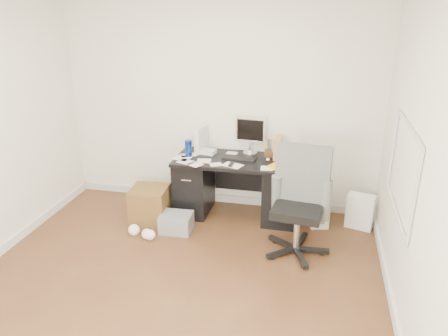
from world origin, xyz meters
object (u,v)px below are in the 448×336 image
(pc_tower, at_px, (317,203))
(lcd_monitor, at_px, (250,136))
(desk, at_px, (237,186))
(keyboard, at_px, (239,159))
(wicker_basket, at_px, (150,204))
(office_chair, at_px, (298,204))

(pc_tower, bearing_deg, lcd_monitor, 155.38)
(desk, distance_m, lcd_monitor, 0.64)
(keyboard, bearing_deg, wicker_basket, -155.11)
(office_chair, bearing_deg, pc_tower, 82.83)
(lcd_monitor, bearing_deg, wicker_basket, -146.83)
(office_chair, height_order, pc_tower, office_chair)
(wicker_basket, bearing_deg, pc_tower, 12.48)
(lcd_monitor, xyz_separation_m, pc_tower, (0.87, -0.18, -0.75))
(lcd_monitor, height_order, keyboard, lcd_monitor)
(desk, xyz_separation_m, pc_tower, (0.99, 0.06, -0.16))
(keyboard, xyz_separation_m, wicker_basket, (-1.04, -0.37, -0.55))
(pc_tower, bearing_deg, keyboard, 171.03)
(lcd_monitor, xyz_separation_m, office_chair, (0.67, -0.97, -0.41))
(office_chair, relative_size, pc_tower, 2.42)
(desk, distance_m, keyboard, 0.36)
(keyboard, bearing_deg, office_chair, -38.46)
(desk, bearing_deg, keyboard, -16.68)
(lcd_monitor, relative_size, keyboard, 1.18)
(pc_tower, xyz_separation_m, wicker_basket, (-1.99, -0.44, -0.02))
(office_chair, xyz_separation_m, pc_tower, (0.20, 0.79, -0.34))
(lcd_monitor, distance_m, pc_tower, 1.16)
(desk, height_order, wicker_basket, desk)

